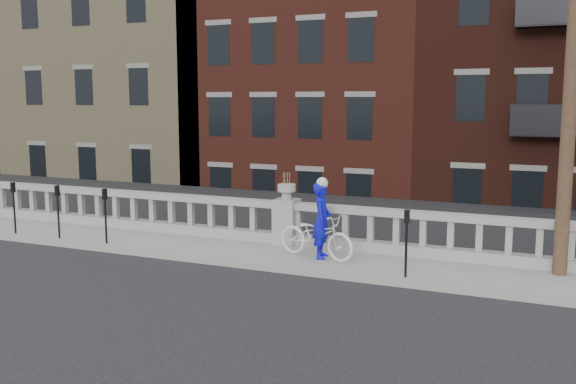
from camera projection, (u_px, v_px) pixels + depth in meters
name	position (u px, v px, depth m)	size (l,w,h in m)	color
ground	(203.00, 293.00, 12.21)	(120.00, 120.00, 0.00)	black
sidewalk	(270.00, 255.00, 14.92)	(32.00, 2.20, 0.15)	gray
balustrade	(287.00, 224.00, 15.70)	(28.00, 0.34, 1.03)	gray
planter_pedestal	(287.00, 216.00, 15.67)	(0.55, 0.55, 1.76)	gray
lower_level	(449.00, 120.00, 32.49)	(80.00, 44.00, 20.80)	#605E59
utility_pole	(575.00, 16.00, 12.25)	(1.60, 0.28, 10.00)	#422D1E
parking_meter_a	(14.00, 202.00, 16.83)	(0.10, 0.09, 1.36)	black
parking_meter_b	(58.00, 206.00, 16.23)	(0.10, 0.09, 1.36)	black
parking_meter_c	(105.00, 210.00, 15.63)	(0.10, 0.09, 1.36)	black
parking_meter_d	(406.00, 235.00, 12.67)	(0.10, 0.09, 1.36)	black
bicycle	(316.00, 235.00, 14.28)	(0.67, 1.94, 1.02)	silver
cyclist	(322.00, 220.00, 14.22)	(0.62, 0.41, 1.70)	#0D0EC3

